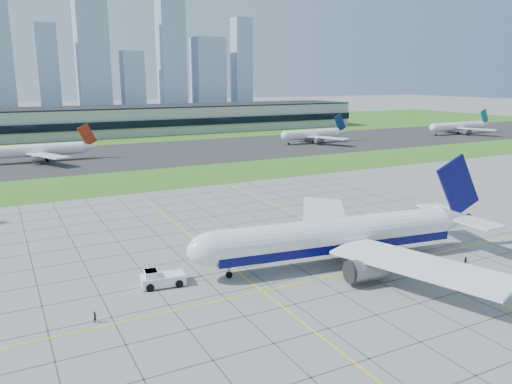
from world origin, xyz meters
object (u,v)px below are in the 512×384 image
(distant_jet_2, at_px, (313,134))
(pushback_tug, at_px, (161,279))
(airliner, at_px, (338,236))
(distant_jet_1, at_px, (40,150))
(distant_jet_3, at_px, (459,126))
(crew_near, at_px, (95,317))
(crew_far, at_px, (466,262))

(distant_jet_2, bearing_deg, pushback_tug, -131.43)
(airliner, distance_m, distant_jet_2, 166.18)
(distant_jet_1, xyz_separation_m, distant_jet_2, (125.27, -1.52, -0.00))
(pushback_tug, bearing_deg, airliner, -0.93)
(airliner, xyz_separation_m, distant_jet_3, (187.56, 135.66, -0.40))
(airliner, xyz_separation_m, pushback_tug, (-30.23, 4.49, -3.68))
(pushback_tug, xyz_separation_m, crew_near, (-11.21, -7.53, -0.42))
(crew_far, height_order, distant_jet_3, distant_jet_3)
(pushback_tug, bearing_deg, distant_jet_1, 99.86)
(airliner, distance_m, pushback_tug, 30.79)
(crew_far, distance_m, distant_jet_1, 162.66)
(crew_near, height_order, distant_jet_3, distant_jet_3)
(distant_jet_2, distance_m, distant_jet_3, 98.24)
(airliner, height_order, distant_jet_3, airliner)
(distant_jet_1, bearing_deg, airliner, -75.79)
(crew_far, distance_m, distant_jet_3, 224.47)
(crew_far, relative_size, distant_jet_3, 0.04)
(distant_jet_1, distance_m, distant_jet_2, 125.28)
(crew_near, bearing_deg, distant_jet_3, -17.17)
(pushback_tug, distance_m, distant_jet_3, 254.26)
(crew_near, height_order, distant_jet_1, distant_jet_1)
(crew_near, distance_m, distant_jet_2, 193.95)
(crew_near, height_order, crew_far, crew_far)
(airliner, distance_m, crew_near, 41.76)
(distant_jet_1, bearing_deg, crew_far, -70.55)
(pushback_tug, distance_m, crew_far, 51.18)
(distant_jet_2, bearing_deg, crew_near, -132.44)
(crew_near, relative_size, distant_jet_1, 0.04)
(crew_far, distance_m, distant_jet_2, 167.69)
(pushback_tug, relative_size, crew_near, 6.26)
(airliner, relative_size, distant_jet_1, 1.34)
(airliner, relative_size, distant_jet_2, 1.34)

